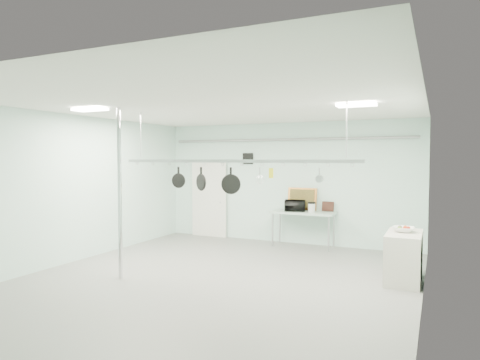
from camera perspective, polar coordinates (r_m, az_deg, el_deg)
The scene contains 25 objects.
floor at distance 8.10m, azimuth -3.29°, elevation -13.23°, with size 8.00×8.00×0.00m, color gray.
ceiling at distance 7.84m, azimuth -3.36°, elevation 9.78°, with size 7.00×8.00×0.02m, color silver.
back_wall at distance 11.48m, azimuth 6.13°, elevation -0.38°, with size 7.00×0.02×3.20m, color silver.
right_wall at distance 6.89m, azimuth 23.21°, elevation -2.74°, with size 0.02×8.00×3.20m, color silver.
door at distance 12.40m, azimuth -4.09°, elevation -2.68°, with size 1.10×0.10×2.20m, color silver.
wall_vent at distance 11.84m, azimuth 1.06°, elevation 2.88°, with size 0.30×0.04×0.30m, color black.
conduit_pipe at distance 11.38m, azimuth 6.01°, elevation 5.39°, with size 0.07×0.07×6.60m, color gray.
chrome_pole at distance 8.28m, azimuth -15.76°, elevation -1.72°, with size 0.08×0.08×3.20m, color silver.
prep_table at distance 10.99m, azimuth 8.42°, elevation -4.56°, with size 1.60×0.70×0.91m.
side_cabinet at distance 8.47m, azimuth 21.01°, elevation -9.57°, with size 0.60×1.20×0.90m, color beige.
pot_rack at distance 7.96m, azimuth -1.04°, elevation 2.75°, with size 4.80×0.06×1.00m.
light_panel_left at distance 8.49m, azimuth -19.38°, elevation 8.88°, with size 0.65×0.30×0.05m, color white.
light_panel_right at distance 7.62m, azimuth 15.25°, elevation 9.65°, with size 0.65×0.30×0.05m, color white.
microwave at distance 11.03m, azimuth 7.35°, elevation -3.41°, with size 0.51×0.35×0.28m, color black.
coffee_canister at distance 10.86m, azimuth 9.53°, elevation -3.69°, with size 0.17×0.17×0.22m, color silver.
painting_large at distance 11.27m, azimuth 8.29°, elevation -2.52°, with size 0.78×0.05×0.58m, color #BE7533.
painting_small at distance 11.12m, azimuth 11.64°, elevation -3.47°, with size 0.30×0.04×0.25m, color black.
fruit_bowl at distance 8.44m, azimuth 20.97°, elevation -6.17°, with size 0.39×0.39×0.09m, color white.
skillet_left at distance 8.55m, azimuth -8.20°, elevation 0.42°, with size 0.29×0.06×0.40m, color black, non-canonical shape.
skillet_mid at distance 8.28m, azimuth -5.21°, elevation 0.18°, with size 0.33×0.06×0.45m, color black, non-canonical shape.
skillet_right at distance 7.98m, azimuth -1.23°, elevation -0.10°, with size 0.37×0.06×0.51m, color black, non-canonical shape.
whisk at distance 7.74m, azimuth 2.67°, elevation 0.49°, with size 0.15×0.15×0.32m, color silver, non-canonical shape.
grater at distance 7.66m, azimuth 4.16°, elevation 0.91°, with size 0.08×0.02×0.20m, color yellow, non-canonical shape.
saucepan at distance 7.40m, azimuth 10.53°, elevation 0.66°, with size 0.13×0.08×0.24m, color #B6B5BA, non-canonical shape.
fruit_cluster at distance 8.44m, azimuth 20.98°, elevation -5.90°, with size 0.24×0.24×0.09m, color #9D200E, non-canonical shape.
Camera 1 is at (3.68, -6.86, 2.24)m, focal length 32.00 mm.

